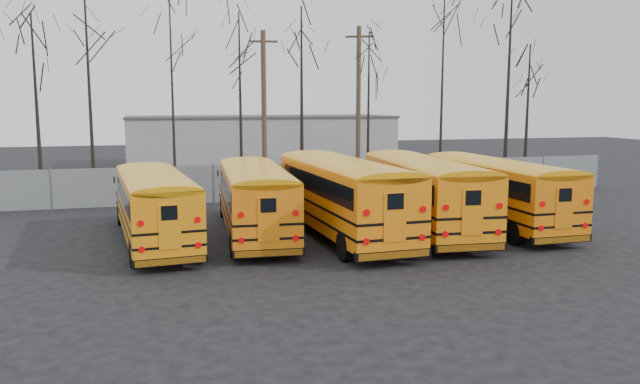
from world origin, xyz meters
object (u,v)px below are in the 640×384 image
object	(u,v)px
bus_c	(341,191)
bus_a	(154,201)
bus_e	(494,187)
bus_d	(422,188)
utility_pole_left	(264,111)
bus_b	(255,194)
utility_pole_right	(358,102)

from	to	relation	value
bus_c	bus_a	bearing A→B (deg)	172.21
bus_c	bus_e	bearing A→B (deg)	-0.11
bus_d	utility_pole_left	world-z (taller)	utility_pole_left
bus_d	utility_pole_left	distance (m)	13.44
bus_d	bus_e	size ratio (longest dim) A/B	1.06
bus_c	utility_pole_left	bearing A→B (deg)	91.01
bus_d	bus_c	bearing A→B (deg)	-172.35
bus_b	bus_e	bearing A→B (deg)	-0.20
bus_b	bus_c	xyz separation A→B (m)	(3.26, -1.01, 0.17)
bus_c	utility_pole_left	distance (m)	12.93
utility_pole_right	bus_c	bearing A→B (deg)	-88.77
bus_a	utility_pole_left	size ratio (longest dim) A/B	1.09
bus_b	utility_pole_right	xyz separation A→B (m)	(9.86, 16.54, 3.62)
bus_e	utility_pole_right	xyz separation A→B (m)	(-0.30, 17.24, 3.57)
bus_e	utility_pole_left	size ratio (longest dim) A/B	1.14
bus_e	bus_c	bearing A→B (deg)	-177.73
utility_pole_right	bus_e	bearing A→B (deg)	-67.17
bus_b	utility_pole_left	xyz separation A→B (m)	(2.46, 11.56, 3.09)
bus_b	utility_pole_right	world-z (taller)	utility_pole_right
bus_a	bus_c	size ratio (longest dim) A/B	0.89
bus_a	bus_d	distance (m)	10.64
utility_pole_left	bus_d	bearing A→B (deg)	-60.49
bus_a	bus_e	bearing A→B (deg)	-6.84
bus_b	bus_c	size ratio (longest dim) A/B	0.91
bus_e	utility_pole_right	distance (m)	17.61
utility_pole_left	bus_a	bearing A→B (deg)	-107.59
utility_pole_right	bus_a	bearing A→B (deg)	-107.19
bus_a	bus_b	xyz separation A→B (m)	(3.84, 0.36, 0.05)
utility_pole_left	bus_b	bearing A→B (deg)	-91.75
bus_b	bus_d	world-z (taller)	bus_d
bus_d	bus_e	xyz separation A→B (m)	(3.38, 0.11, -0.08)
bus_a	utility_pole_right	size ratio (longest dim) A/B	0.98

